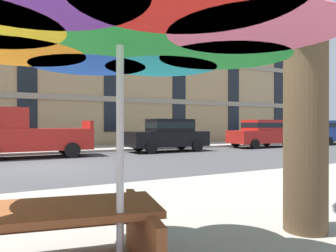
{
  "coord_description": "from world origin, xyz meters",
  "views": [
    {
      "loc": [
        -1.2,
        -11.36,
        1.46
      ],
      "look_at": [
        6.45,
        3.2,
        1.4
      ],
      "focal_mm": 33.29,
      "sensor_mm": 36.0,
      "label": 1
    }
  ],
  "objects_px": {
    "sedan_red": "(262,133)",
    "sedan_blue": "(329,132)",
    "picnic_table": "(51,240)",
    "sedan_black": "(168,134)",
    "patio_umbrella": "(120,19)",
    "pickup_red": "(26,135)"
  },
  "relations": [
    {
      "from": "pickup_red",
      "to": "sedan_blue",
      "type": "distance_m",
      "value": 20.82
    },
    {
      "from": "pickup_red",
      "to": "sedan_red",
      "type": "distance_m",
      "value": 13.97
    },
    {
      "from": "sedan_black",
      "to": "sedan_red",
      "type": "distance_m",
      "value": 6.86
    },
    {
      "from": "sedan_red",
      "to": "patio_umbrella",
      "type": "distance_m",
      "value": 18.93
    },
    {
      "from": "sedan_black",
      "to": "patio_umbrella",
      "type": "height_order",
      "value": "patio_umbrella"
    },
    {
      "from": "pickup_red",
      "to": "picnic_table",
      "type": "xyz_separation_m",
      "value": [
        -0.47,
        -12.28,
        -0.54
      ]
    },
    {
      "from": "patio_umbrella",
      "to": "sedan_black",
      "type": "bearing_deg",
      "value": 60.74
    },
    {
      "from": "sedan_black",
      "to": "sedan_red",
      "type": "height_order",
      "value": "same"
    },
    {
      "from": "sedan_black",
      "to": "picnic_table",
      "type": "bearing_deg",
      "value": -121.68
    },
    {
      "from": "sedan_black",
      "to": "sedan_blue",
      "type": "xyz_separation_m",
      "value": [
        13.71,
        0.0,
        0.0
      ]
    },
    {
      "from": "picnic_table",
      "to": "sedan_blue",
      "type": "bearing_deg",
      "value": 29.97
    },
    {
      "from": "pickup_red",
      "to": "sedan_red",
      "type": "xyz_separation_m",
      "value": [
        13.97,
        -0.0,
        -0.08
      ]
    },
    {
      "from": "sedan_black",
      "to": "sedan_blue",
      "type": "height_order",
      "value": "same"
    },
    {
      "from": "sedan_black",
      "to": "sedan_blue",
      "type": "distance_m",
      "value": 13.71
    },
    {
      "from": "sedan_red",
      "to": "patio_umbrella",
      "type": "relative_size",
      "value": 1.34
    },
    {
      "from": "sedan_red",
      "to": "sedan_blue",
      "type": "bearing_deg",
      "value": 0.0
    },
    {
      "from": "pickup_red",
      "to": "patio_umbrella",
      "type": "xyz_separation_m",
      "value": [
        -0.01,
        -12.7,
        1.27
      ]
    },
    {
      "from": "patio_umbrella",
      "to": "picnic_table",
      "type": "xyz_separation_m",
      "value": [
        -0.46,
        0.42,
        -1.81
      ]
    },
    {
      "from": "pickup_red",
      "to": "picnic_table",
      "type": "distance_m",
      "value": 12.3
    },
    {
      "from": "sedan_black",
      "to": "picnic_table",
      "type": "height_order",
      "value": "sedan_black"
    },
    {
      "from": "sedan_blue",
      "to": "picnic_table",
      "type": "distance_m",
      "value": 24.58
    },
    {
      "from": "sedan_red",
      "to": "picnic_table",
      "type": "distance_m",
      "value": 18.96
    }
  ]
}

